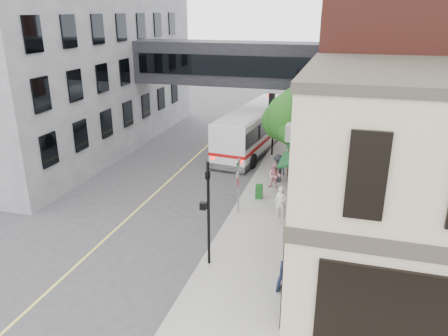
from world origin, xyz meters
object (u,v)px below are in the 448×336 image
Objects in this scene: pedestrian_a at (281,202)px; sandwich_board at (282,277)px; newspaper_box at (259,191)px; pedestrian_c at (278,168)px; pedestrian_b at (274,176)px; bus at (255,126)px.

pedestrian_a reaches higher than sandwich_board.
sandwich_board reaches higher than newspaper_box.
pedestrian_c reaches higher than pedestrian_a.
pedestrian_b is 1.79m from newspaper_box.
sandwich_board is (1.94, -10.87, -0.35)m from pedestrian_c.
sandwich_board is at bearing -45.02° from pedestrian_c.
pedestrian_a is at bearing -71.80° from bus.
bus is at bearing 119.55° from pedestrian_b.
newspaper_box is 0.76× the size of sandwich_board.
pedestrian_c reaches higher than sandwich_board.
pedestrian_a is 2.59m from newspaper_box.
pedestrian_b is at bearing -57.15° from pedestrian_c.
pedestrian_b is at bearing -70.07° from bus.
pedestrian_b is at bearing 96.20° from sandwich_board.
pedestrian_b reaches higher than newspaper_box.
sandwich_board is (2.55, -8.10, 0.13)m from newspaper_box.
newspaper_box is at bearing 102.22° from sandwich_board.
bus is at bearing 148.08° from pedestrian_c.
pedestrian_c is 2.88m from newspaper_box.
pedestrian_c is 1.66× the size of sandwich_board.
bus is 18.30m from sandwich_board.
sandwich_board is at bearing -80.20° from pedestrian_a.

